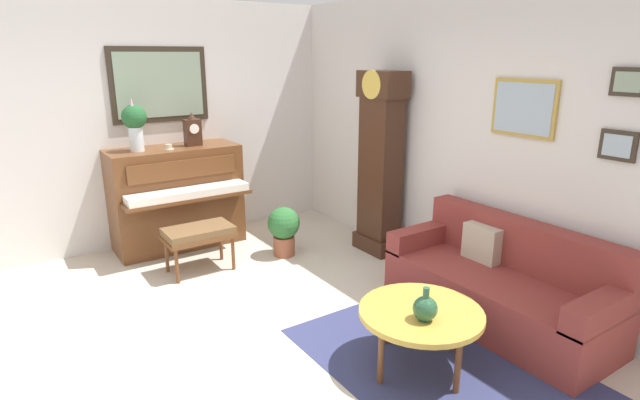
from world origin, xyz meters
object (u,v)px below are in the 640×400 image
Objects in this scene: mantel_clock at (193,131)px; potted_plant at (284,228)px; couch at (501,285)px; piano at (177,197)px; teacup at (169,147)px; piano_bench at (199,234)px; coffee_table at (421,314)px; flower_vase at (135,122)px; grandfather_clock at (380,169)px; green_jug at (425,308)px.

mantel_clock reaches higher than potted_plant.
couch is 5.00× the size of mantel_clock.
teacup is (0.09, -0.08, 0.60)m from piano.
teacup is (-0.74, -0.01, 0.79)m from piano_bench.
potted_plant reaches higher than coffee_table.
mantel_clock is (0.00, 0.24, 0.75)m from piano.
potted_plant is at bearing -160.31° from couch.
flower_vase is 5.00× the size of teacup.
piano is 0.86m from piano_bench.
teacup is at bearing -73.70° from mantel_clock.
potted_plant is (0.86, 0.95, -0.87)m from teacup.
piano_bench is 1.84× the size of mantel_clock.
mantel_clock is (-3.32, -0.39, 0.92)m from coffee_table.
grandfather_clock reaches higher than mantel_clock.
piano_bench is at bearing 0.58° from teacup.
flower_vase is (-1.42, -2.24, 0.52)m from grandfather_clock.
piano_bench is 1.30m from mantel_clock.
potted_plant reaches higher than piano_bench.
piano is 3.48m from green_jug.
piano_bench is at bearing -166.58° from green_jug.
green_jug is at bearing 13.42° from piano_bench.
couch is 3.28× the size of flower_vase.
teacup is (0.09, 0.31, -0.29)m from flower_vase.
couch is 2.16× the size of coffee_table.
piano is at bearing -169.37° from coffee_table.
potted_plant is (-2.26, -0.81, 0.01)m from couch.
flower_vase is at bearing -89.82° from piano.
piano_bench is at bearing -143.58° from couch.
couch reaches higher than coffee_table.
mantel_clock reaches higher than teacup.
potted_plant is at bearing 42.37° from piano.
coffee_table is at bearing -5.88° from potted_plant.
green_jug is at bearing 10.63° from teacup.
teacup reaches higher than couch.
piano is 3.63m from couch.
potted_plant is at bearing 33.54° from mantel_clock.
mantel_clock is (-0.84, 0.31, 0.94)m from piano_bench.
piano_bench is 0.37× the size of couch.
grandfather_clock is at bearing 55.46° from teacup.
teacup is at bearing 73.20° from flower_vase.
grandfather_clock is 2.70m from flower_vase.
coffee_table is at bearing 12.31° from teacup.
flower_vase is (-3.32, -1.02, 1.07)m from coffee_table.
flower_vase is (-0.00, -0.63, 0.14)m from mantel_clock.
piano is 1.64× the size of coffee_table.
piano is 12.41× the size of teacup.
grandfather_clock reaches higher than coffee_table.
grandfather_clock is at bearing 147.34° from coffee_table.
coffee_table is at bearing 15.67° from piano_bench.
piano is at bearing -90.41° from mantel_clock.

